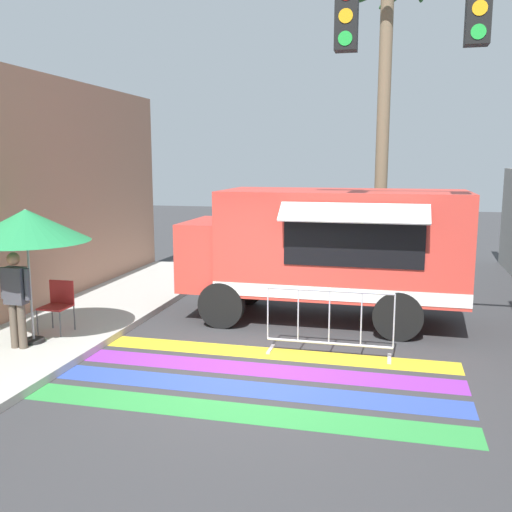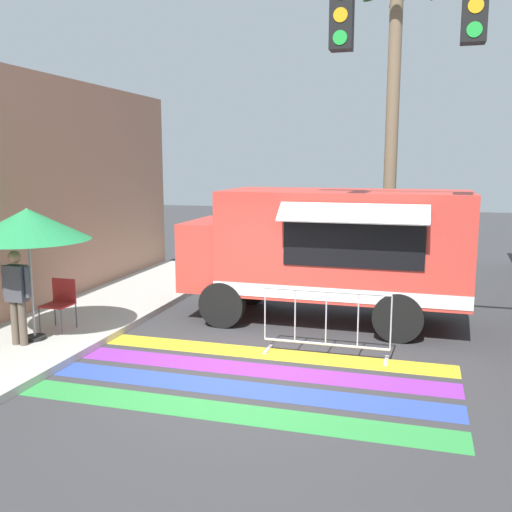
{
  "view_description": "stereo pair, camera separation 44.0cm",
  "coord_description": "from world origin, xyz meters",
  "px_view_note": "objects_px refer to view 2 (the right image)",
  "views": [
    {
      "loc": [
        2.1,
        -7.83,
        3.13
      ],
      "look_at": [
        -0.34,
        2.13,
        1.42
      ],
      "focal_mm": 40.0,
      "sensor_mm": 36.0,
      "label": 1
    },
    {
      "loc": [
        2.52,
        -7.72,
        3.13
      ],
      "look_at": [
        -0.34,
        2.13,
        1.42
      ],
      "focal_mm": 40.0,
      "sensor_mm": 36.0,
      "label": 2
    }
  ],
  "objects_px": {
    "patio_umbrella": "(28,225)",
    "traffic_signal_pole": "(477,69)",
    "vendor_person": "(17,292)",
    "food_truck": "(323,246)",
    "folding_chair": "(60,299)",
    "palm_tree": "(395,70)",
    "barricade_front": "(326,324)"
  },
  "relations": [
    {
      "from": "food_truck",
      "to": "barricade_front",
      "type": "height_order",
      "value": "food_truck"
    },
    {
      "from": "traffic_signal_pole",
      "to": "barricade_front",
      "type": "bearing_deg",
      "value": 170.34
    },
    {
      "from": "patio_umbrella",
      "to": "palm_tree",
      "type": "bearing_deg",
      "value": 52.75
    },
    {
      "from": "traffic_signal_pole",
      "to": "vendor_person",
      "type": "relative_size",
      "value": 3.91
    },
    {
      "from": "vendor_person",
      "to": "palm_tree",
      "type": "xyz_separation_m",
      "value": [
        5.51,
        7.49,
        4.35
      ]
    },
    {
      "from": "folding_chair",
      "to": "barricade_front",
      "type": "distance_m",
      "value": 4.8
    },
    {
      "from": "food_truck",
      "to": "folding_chair",
      "type": "relative_size",
      "value": 6.01
    },
    {
      "from": "patio_umbrella",
      "to": "traffic_signal_pole",
      "type": "bearing_deg",
      "value": 4.66
    },
    {
      "from": "vendor_person",
      "to": "barricade_front",
      "type": "distance_m",
      "value": 5.07
    },
    {
      "from": "food_truck",
      "to": "barricade_front",
      "type": "distance_m",
      "value": 2.27
    },
    {
      "from": "palm_tree",
      "to": "vendor_person",
      "type": "bearing_deg",
      "value": -126.36
    },
    {
      "from": "barricade_front",
      "to": "food_truck",
      "type": "bearing_deg",
      "value": 101.66
    },
    {
      "from": "food_truck",
      "to": "barricade_front",
      "type": "bearing_deg",
      "value": -78.34
    },
    {
      "from": "patio_umbrella",
      "to": "vendor_person",
      "type": "xyz_separation_m",
      "value": [
        -0.05,
        -0.31,
        -1.08
      ]
    },
    {
      "from": "patio_umbrella",
      "to": "barricade_front",
      "type": "distance_m",
      "value": 5.17
    },
    {
      "from": "folding_chair",
      "to": "barricade_front",
      "type": "xyz_separation_m",
      "value": [
        4.79,
        0.22,
        -0.12
      ]
    },
    {
      "from": "patio_umbrella",
      "to": "palm_tree",
      "type": "xyz_separation_m",
      "value": [
        5.46,
        7.18,
        3.27
      ]
    },
    {
      "from": "patio_umbrella",
      "to": "folding_chair",
      "type": "height_order",
      "value": "patio_umbrella"
    },
    {
      "from": "patio_umbrella",
      "to": "palm_tree",
      "type": "distance_m",
      "value": 9.6
    },
    {
      "from": "patio_umbrella",
      "to": "folding_chair",
      "type": "relative_size",
      "value": 2.49
    },
    {
      "from": "food_truck",
      "to": "patio_umbrella",
      "type": "bearing_deg",
      "value": -146.6
    },
    {
      "from": "patio_umbrella",
      "to": "food_truck",
      "type": "bearing_deg",
      "value": 33.4
    },
    {
      "from": "vendor_person",
      "to": "food_truck",
      "type": "bearing_deg",
      "value": 34.23
    },
    {
      "from": "patio_umbrella",
      "to": "barricade_front",
      "type": "bearing_deg",
      "value": 10.59
    },
    {
      "from": "traffic_signal_pole",
      "to": "barricade_front",
      "type": "relative_size",
      "value": 2.99
    },
    {
      "from": "traffic_signal_pole",
      "to": "vendor_person",
      "type": "height_order",
      "value": "traffic_signal_pole"
    },
    {
      "from": "traffic_signal_pole",
      "to": "food_truck",
      "type": "bearing_deg",
      "value": 136.02
    },
    {
      "from": "palm_tree",
      "to": "barricade_front",
      "type": "bearing_deg",
      "value": -95.59
    },
    {
      "from": "food_truck",
      "to": "traffic_signal_pole",
      "type": "relative_size",
      "value": 0.88
    },
    {
      "from": "patio_umbrella",
      "to": "folding_chair",
      "type": "bearing_deg",
      "value": 85.56
    },
    {
      "from": "palm_tree",
      "to": "food_truck",
      "type": "bearing_deg",
      "value": -103.59
    },
    {
      "from": "traffic_signal_pole",
      "to": "palm_tree",
      "type": "bearing_deg",
      "value": 102.08
    }
  ]
}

